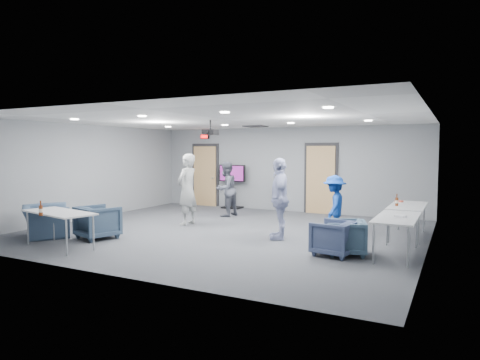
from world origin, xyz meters
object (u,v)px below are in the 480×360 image
at_px(chair_right_b, 346,237).
at_px(table_front_left, 59,214).
at_px(chair_right_c, 334,238).
at_px(table_right_b, 397,219).
at_px(chair_front_a, 98,222).
at_px(chair_front_b, 46,221).
at_px(person_a, 187,189).
at_px(tv_stand, 232,184).
at_px(person_d, 334,206).
at_px(person_c, 279,199).
at_px(bottle_front, 41,210).
at_px(person_b, 226,189).
at_px(bottle_right, 397,201).
at_px(table_right_a, 408,207).
at_px(projector, 210,132).

height_order(chair_right_b, table_front_left, table_front_left).
distance_m(chair_right_c, table_right_b, 1.23).
xyz_separation_m(chair_front_a, chair_front_b, (-1.23, -0.38, -0.02)).
bearing_deg(table_right_b, person_a, 79.67).
xyz_separation_m(table_front_left, tv_stand, (0.36, 6.75, 0.15)).
relative_size(person_d, chair_front_a, 1.72).
bearing_deg(chair_right_b, person_c, -131.31).
xyz_separation_m(person_a, person_c, (2.84, -0.58, -0.04)).
distance_m(chair_right_b, chair_front_b, 6.65).
bearing_deg(bottle_front, table_front_left, 105.17).
distance_m(person_b, bottle_right, 5.06).
xyz_separation_m(chair_right_c, table_front_left, (-5.12, -1.87, 0.35)).
height_order(chair_right_c, bottle_right, bottle_right).
distance_m(chair_front_a, table_right_b, 6.30).
height_order(chair_front_b, table_right_b, table_right_b).
relative_size(person_b, chair_front_a, 2.00).
xyz_separation_m(chair_front_b, table_front_left, (1.19, -0.62, 0.33)).
height_order(person_d, chair_right_c, person_d).
distance_m(person_a, table_right_a, 5.44).
height_order(chair_right_b, projector, projector).
relative_size(table_right_a, bottle_front, 6.18).
bearing_deg(table_right_b, projector, 83.61).
bearing_deg(chair_front_a, person_c, -136.54).
distance_m(table_front_left, bottle_right, 7.20).
relative_size(person_b, tv_stand, 1.10).
bearing_deg(chair_right_c, chair_front_b, -69.22).
xyz_separation_m(person_a, person_b, (0.21, 1.73, -0.12)).
relative_size(person_b, table_right_a, 0.91).
bearing_deg(chair_front_a, person_a, -91.15).
bearing_deg(bottle_right, person_d, -164.82).
bearing_deg(chair_right_c, person_a, -99.75).
distance_m(table_front_left, projector, 3.83).
distance_m(person_d, chair_front_b, 6.61).
bearing_deg(person_d, person_c, -54.11).
height_order(table_front_left, tv_stand, tv_stand).
relative_size(person_d, projector, 3.95).
height_order(table_right_b, table_front_left, same).
bearing_deg(bottle_front, tv_stand, 88.28).
xyz_separation_m(person_b, table_right_b, (5.15, -2.71, -0.13)).
height_order(table_front_left, bottle_right, bottle_right).
height_order(chair_front_a, table_right_b, chair_front_a).
height_order(chair_right_c, projector, projector).
relative_size(chair_front_a, bottle_front, 2.82).
height_order(person_d, projector, projector).
bearing_deg(bottle_right, chair_right_c, -111.27).
bearing_deg(person_c, tv_stand, -164.47).
height_order(chair_right_b, chair_right_c, chair_right_b).
relative_size(chair_right_b, table_right_a, 0.41).
bearing_deg(bottle_front, person_a, 80.23).
height_order(person_c, chair_right_b, person_c).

